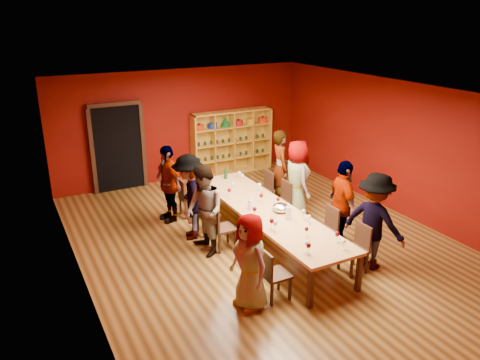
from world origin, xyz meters
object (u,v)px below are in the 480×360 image
chair_person_left_3 (205,212)px  person_right_3 (297,179)px  chair_person_left_4 (186,196)px  chair_person_right_3 (282,199)px  person_left_3 (189,197)px  wine_bottle (226,174)px  chair_person_left_2 (220,226)px  person_right_1 (343,205)px  person_left_4 (168,183)px  shelving_unit (231,139)px  chair_person_left_0 (271,272)px  spittoon_bowl (281,208)px  chair_person_right_0 (358,246)px  person_left_2 (204,211)px  person_right_0 (374,221)px  person_left_0 (250,262)px  chair_person_right_4 (265,188)px  person_right_4 (281,168)px  tasting_table (267,212)px  chair_person_right_1 (327,227)px

chair_person_left_3 → person_right_3: (2.19, -0.13, 0.39)m
chair_person_left_4 → chair_person_right_3: (1.82, -1.15, 0.00)m
person_left_3 → wine_bottle: (1.30, 0.99, -0.01)m
chair_person_left_2 → chair_person_right_3: (1.82, 0.62, 0.00)m
person_right_1 → person_left_4: bearing=58.1°
shelving_unit → wine_bottle: 2.70m
chair_person_left_2 → chair_person_left_0: bearing=-90.0°
person_right_1 → shelving_unit: bearing=13.5°
person_left_4 → spittoon_bowl: person_left_4 is taller
chair_person_left_2 → chair_person_right_0: 2.61m
chair_person_right_3 → wine_bottle: 1.45m
person_left_2 → chair_person_left_4: 1.84m
person_right_0 → person_left_0: bearing=71.3°
chair_person_left_2 → chair_person_left_3: 0.75m
spittoon_bowl → chair_person_right_4: bearing=68.6°
person_left_3 → chair_person_right_3: person_left_3 is taller
chair_person_left_0 → person_right_4: person_right_4 is taller
person_right_1 → chair_person_right_3: size_ratio=1.99×
shelving_unit → person_right_0: (-0.15, -5.95, -0.09)m
chair_person_left_0 → chair_person_right_0: (1.82, 0.05, 0.00)m
chair_person_left_2 → chair_person_right_3: size_ratio=1.00×
chair_person_left_2 → person_left_2: 0.50m
person_right_0 → person_right_4: (0.09, 3.25, 0.02)m
chair_person_left_2 → person_left_3: bearing=113.4°
tasting_table → chair_person_left_2: 0.96m
chair_person_left_4 → chair_person_right_1: bearing=-56.6°
chair_person_left_3 → person_left_4: bearing=111.8°
chair_person_right_3 → person_right_0: bearing=-82.2°
chair_person_left_0 → wine_bottle: size_ratio=2.76×
person_left_0 → person_right_4: (2.64, 3.30, 0.13)m
shelving_unit → chair_person_right_0: (-0.49, -5.95, -0.49)m
tasting_table → person_right_1: (1.25, -0.76, 0.19)m
chair_person_right_1 → person_left_0: bearing=-157.3°
chair_person_left_2 → chair_person_right_1: bearing=-28.6°
spittoon_bowl → chair_person_left_4: bearing=116.5°
chair_person_right_0 → person_right_0: bearing=0.0°
shelving_unit → person_right_3: size_ratio=1.35×
chair_person_left_2 → chair_person_right_4: size_ratio=1.00×
tasting_table → shelving_unit: 4.55m
chair_person_right_4 → person_left_4: bearing=170.3°
chair_person_right_4 → person_left_3: bearing=-163.4°
person_right_3 → person_right_1: bearing=-172.6°
shelving_unit → person_left_3: size_ratio=1.35×
person_right_4 → shelving_unit: bearing=14.7°
chair_person_right_3 → person_right_4: person_right_4 is taller
person_left_4 → wine_bottle: size_ratio=5.35×
chair_person_right_1 → wine_bottle: wine_bottle is taller
chair_person_left_2 → person_right_1: size_ratio=0.50×
tasting_table → person_right_3: person_right_3 is taller
person_left_2 → chair_person_left_0: bearing=10.1°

